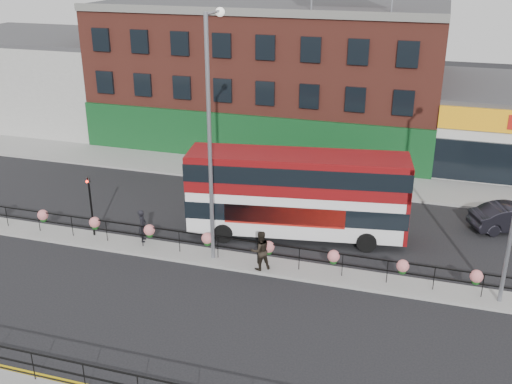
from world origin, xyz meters
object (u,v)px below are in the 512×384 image
(lamp_column_west, at_px, (211,119))
(double_decker_bus, at_px, (298,187))
(pedestrian_b, at_px, (260,251))
(car, at_px, (512,217))
(pedestrian_a, at_px, (143,226))

(lamp_column_west, bearing_deg, double_decker_bus, 46.79)
(double_decker_bus, distance_m, lamp_column_west, 6.30)
(pedestrian_b, xyz_separation_m, lamp_column_west, (-2.49, 0.68, 5.83))
(car, bearing_deg, pedestrian_b, 101.19)
(double_decker_bus, relative_size, car, 2.45)
(car, xyz_separation_m, pedestrian_a, (-18.04, -7.18, 0.28))
(pedestrian_b, bearing_deg, car, 179.07)
(double_decker_bus, height_order, car, double_decker_bus)
(double_decker_bus, bearing_deg, pedestrian_a, -156.80)
(pedestrian_a, bearing_deg, lamp_column_west, -115.23)
(pedestrian_b, bearing_deg, pedestrian_a, -45.14)
(car, distance_m, pedestrian_b, 14.15)
(pedestrian_b, distance_m, lamp_column_west, 6.38)
(car, distance_m, pedestrian_a, 19.42)
(pedestrian_b, height_order, lamp_column_west, lamp_column_west)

